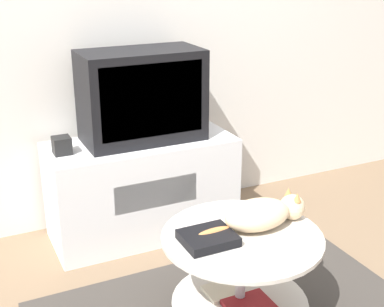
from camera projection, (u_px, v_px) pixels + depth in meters
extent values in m
cube|color=silver|center=(127.00, 2.00, 3.02)|extent=(8.00, 0.05, 2.60)
cube|color=white|center=(142.00, 188.00, 3.09)|extent=(1.05, 0.45, 0.57)
cube|color=silver|center=(156.00, 194.00, 2.88)|extent=(0.47, 0.01, 0.16)
cube|color=black|center=(142.00, 96.00, 2.93)|extent=(0.66, 0.34, 0.50)
cube|color=black|center=(153.00, 101.00, 2.79)|extent=(0.57, 0.01, 0.39)
cube|color=black|center=(62.00, 145.00, 2.79)|extent=(0.09, 0.09, 0.09)
cylinder|color=#B7B7BC|center=(240.00, 281.00, 2.31)|extent=(0.04, 0.04, 0.42)
cylinder|color=beige|center=(240.00, 301.00, 2.34)|extent=(0.60, 0.60, 0.01)
cylinder|color=beige|center=(242.00, 237.00, 2.23)|extent=(0.68, 0.68, 0.02)
cube|color=maroon|center=(250.00, 306.00, 2.28)|extent=(0.20, 0.16, 0.02)
cube|color=beige|center=(223.00, 290.00, 2.40)|extent=(0.16, 0.13, 0.01)
cube|color=black|center=(208.00, 238.00, 2.16)|extent=(0.21, 0.18, 0.04)
ellipsoid|color=beige|center=(257.00, 215.00, 2.27)|extent=(0.31, 0.20, 0.12)
sphere|color=beige|center=(292.00, 207.00, 2.35)|extent=(0.11, 0.11, 0.11)
cone|color=#D18447|center=(288.00, 192.00, 2.35)|extent=(0.04, 0.04, 0.04)
cone|color=#D18447|center=(297.00, 197.00, 2.30)|extent=(0.04, 0.04, 0.04)
ellipsoid|color=#D18447|center=(214.00, 233.00, 2.19)|extent=(0.17, 0.05, 0.04)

